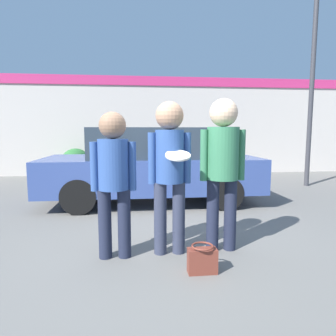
{
  "coord_description": "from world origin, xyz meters",
  "views": [
    {
      "loc": [
        -0.36,
        -3.75,
        1.45
      ],
      "look_at": [
        0.04,
        -0.15,
        1.01
      ],
      "focal_mm": 32.0,
      "sensor_mm": 36.0,
      "label": 1
    }
  ],
  "objects_px": {
    "person_right": "(223,160)",
    "shrub": "(76,163)",
    "street_lamp": "(325,42)",
    "parked_car_near": "(150,165)",
    "handbag": "(202,260)",
    "person_middle_with_frisbee": "(170,164)",
    "person_left": "(113,173)"
  },
  "relations": [
    {
      "from": "person_left",
      "to": "shrub",
      "type": "bearing_deg",
      "value": 104.56
    },
    {
      "from": "person_left",
      "to": "shrub",
      "type": "relative_size",
      "value": 1.8
    },
    {
      "from": "person_right",
      "to": "shrub",
      "type": "distance_m",
      "value": 6.8
    },
    {
      "from": "shrub",
      "to": "person_left",
      "type": "bearing_deg",
      "value": -75.44
    },
    {
      "from": "parked_car_near",
      "to": "handbag",
      "type": "xyz_separation_m",
      "value": [
        0.36,
        -3.23,
        -0.62
      ]
    },
    {
      "from": "person_middle_with_frisbee",
      "to": "parked_car_near",
      "type": "relative_size",
      "value": 0.42
    },
    {
      "from": "person_right",
      "to": "street_lamp",
      "type": "bearing_deg",
      "value": 46.5
    },
    {
      "from": "parked_car_near",
      "to": "street_lamp",
      "type": "distance_m",
      "value": 5.61
    },
    {
      "from": "parked_car_near",
      "to": "street_lamp",
      "type": "relative_size",
      "value": 0.71
    },
    {
      "from": "parked_car_near",
      "to": "handbag",
      "type": "height_order",
      "value": "parked_car_near"
    },
    {
      "from": "shrub",
      "to": "handbag",
      "type": "distance_m",
      "value": 7.17
    },
    {
      "from": "person_left",
      "to": "person_middle_with_frisbee",
      "type": "height_order",
      "value": "person_middle_with_frisbee"
    },
    {
      "from": "parked_car_near",
      "to": "handbag",
      "type": "bearing_deg",
      "value": -83.56
    },
    {
      "from": "street_lamp",
      "to": "handbag",
      "type": "height_order",
      "value": "street_lamp"
    },
    {
      "from": "person_right",
      "to": "handbag",
      "type": "distance_m",
      "value": 1.19
    },
    {
      "from": "street_lamp",
      "to": "handbag",
      "type": "distance_m",
      "value": 7.19
    },
    {
      "from": "handbag",
      "to": "parked_car_near",
      "type": "bearing_deg",
      "value": 96.44
    },
    {
      "from": "handbag",
      "to": "person_left",
      "type": "bearing_deg",
      "value": 151.77
    },
    {
      "from": "person_right",
      "to": "handbag",
      "type": "height_order",
      "value": "person_right"
    },
    {
      "from": "person_left",
      "to": "person_middle_with_frisbee",
      "type": "xyz_separation_m",
      "value": [
        0.64,
        0.05,
        0.09
      ]
    },
    {
      "from": "shrub",
      "to": "handbag",
      "type": "bearing_deg",
      "value": -69.3
    },
    {
      "from": "parked_car_near",
      "to": "person_left",
      "type": "bearing_deg",
      "value": -101.46
    },
    {
      "from": "person_right",
      "to": "shrub",
      "type": "height_order",
      "value": "person_right"
    },
    {
      "from": "handbag",
      "to": "shrub",
      "type": "bearing_deg",
      "value": 110.7
    },
    {
      "from": "person_middle_with_frisbee",
      "to": "person_right",
      "type": "bearing_deg",
      "value": 2.87
    },
    {
      "from": "parked_car_near",
      "to": "shrub",
      "type": "xyz_separation_m",
      "value": [
        -2.17,
        3.47,
        -0.29
      ]
    },
    {
      "from": "person_middle_with_frisbee",
      "to": "parked_car_near",
      "type": "bearing_deg",
      "value": 91.87
    },
    {
      "from": "person_right",
      "to": "parked_car_near",
      "type": "relative_size",
      "value": 0.43
    },
    {
      "from": "person_middle_with_frisbee",
      "to": "handbag",
      "type": "relative_size",
      "value": 5.98
    },
    {
      "from": "parked_car_near",
      "to": "street_lamp",
      "type": "bearing_deg",
      "value": 16.84
    },
    {
      "from": "person_right",
      "to": "parked_car_near",
      "type": "xyz_separation_m",
      "value": [
        -0.73,
        2.66,
        -0.36
      ]
    },
    {
      "from": "street_lamp",
      "to": "person_right",
      "type": "bearing_deg",
      "value": -133.5
    }
  ]
}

